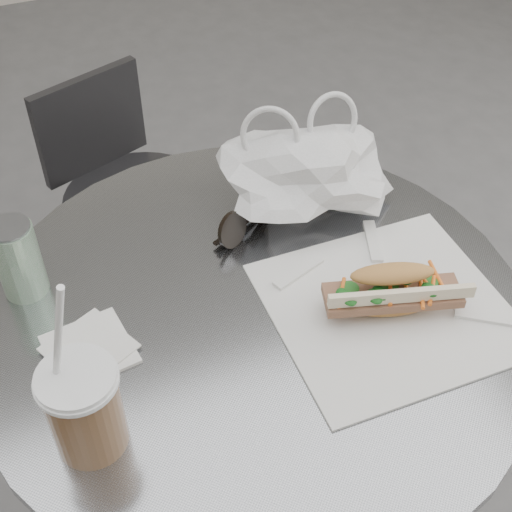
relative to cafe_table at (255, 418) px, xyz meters
name	(u,v)px	position (x,y,z in m)	size (l,w,h in m)	color
cafe_table	(255,418)	(0.00, 0.00, 0.00)	(0.76, 0.76, 0.74)	slate
chair_far	(135,228)	(-0.03, 0.72, -0.17)	(0.36, 0.39, 0.66)	#2A2A2C
sandwich_paper	(388,307)	(0.17, -0.07, 0.28)	(0.31, 0.30, 0.00)	white
banh_mi	(392,291)	(0.17, -0.08, 0.31)	(0.24, 0.15, 0.08)	tan
iced_coffee	(84,407)	(-0.25, -0.12, 0.34)	(0.09, 0.09, 0.27)	brown
sunglasses	(246,219)	(0.05, 0.15, 0.30)	(0.12, 0.08, 0.06)	black
plastic_bag	(306,173)	(0.16, 0.17, 0.34)	(0.25, 0.19, 0.13)	white
napkin_stack	(89,349)	(-0.23, 0.01, 0.28)	(0.13, 0.13, 0.01)	white
drink_can	(18,259)	(-0.28, 0.15, 0.33)	(0.06, 0.06, 0.12)	#56935F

